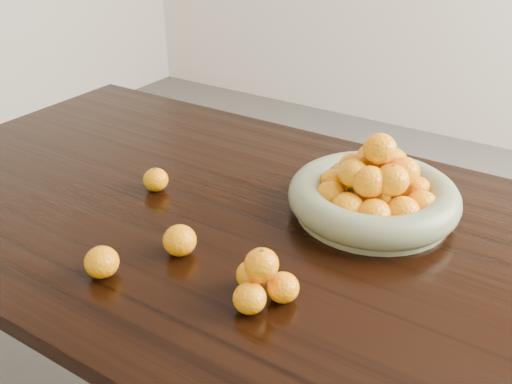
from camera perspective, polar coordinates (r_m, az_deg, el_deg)
The scene contains 6 objects.
dining_table at distance 1.27m, azimuth 1.88°, elevation -6.75°, with size 2.00×1.00×0.75m.
fruit_bowl at distance 1.27m, azimuth 11.69°, elevation -0.11°, with size 0.37×0.37×0.19m.
orange_pyramid at distance 1.00m, azimuth 0.56°, elevation -8.86°, with size 0.12×0.11×0.10m.
loose_orange_0 at distance 1.37m, azimuth -10.00°, elevation 1.23°, with size 0.06×0.06×0.06m, color orange.
loose_orange_1 at distance 1.10m, azimuth -15.17°, elevation -6.78°, with size 0.06×0.06×0.06m, color orange.
loose_orange_2 at distance 1.13m, azimuth -7.64°, elevation -4.81°, with size 0.07×0.07×0.06m, color orange.
Camera 1 is at (0.53, -0.89, 1.40)m, focal length 40.00 mm.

